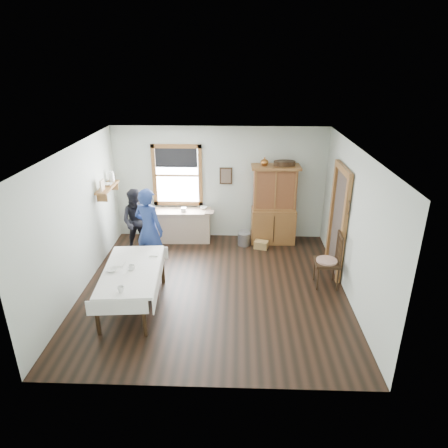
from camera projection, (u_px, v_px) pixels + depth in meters
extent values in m
cube|color=black|center=(214.00, 288.00, 7.70)|extent=(5.00, 5.00, 0.01)
cube|color=silver|center=(212.00, 150.00, 6.67)|extent=(5.00, 5.00, 0.01)
cube|color=silver|center=(220.00, 184.00, 9.49)|extent=(5.00, 0.01, 2.70)
cube|color=silver|center=(201.00, 303.00, 4.88)|extent=(5.00, 0.01, 2.70)
cube|color=silver|center=(77.00, 222.00, 7.27)|extent=(0.01, 5.00, 2.70)
cube|color=silver|center=(353.00, 226.00, 7.10)|extent=(0.01, 5.00, 2.70)
cube|color=white|center=(177.00, 175.00, 9.43)|extent=(1.00, 0.02, 1.30)
cube|color=olive|center=(176.00, 146.00, 9.14)|extent=(1.18, 0.06, 0.09)
cube|color=olive|center=(179.00, 203.00, 9.68)|extent=(1.18, 0.06, 0.09)
cube|color=olive|center=(154.00, 175.00, 9.43)|extent=(0.09, 0.06, 1.48)
cube|color=olive|center=(200.00, 176.00, 9.39)|extent=(0.09, 0.06, 1.48)
cube|color=black|center=(176.00, 158.00, 9.23)|extent=(0.98, 0.03, 0.45)
cube|color=#443830|center=(339.00, 223.00, 8.00)|extent=(0.03, 0.90, 2.10)
cube|color=olive|center=(343.00, 233.00, 7.53)|extent=(0.08, 0.12, 2.10)
cube|color=olive|center=(332.00, 214.00, 8.47)|extent=(0.08, 0.12, 2.10)
cube|color=olive|center=(344.00, 169.00, 7.58)|extent=(0.08, 1.14, 0.12)
cube|color=olive|center=(107.00, 187.00, 8.57)|extent=(0.24, 1.00, 0.04)
cube|color=olive|center=(102.00, 198.00, 8.24)|extent=(0.22, 0.03, 0.18)
cube|color=olive|center=(113.00, 186.00, 8.98)|extent=(0.22, 0.03, 0.18)
cube|color=tan|center=(102.00, 185.00, 8.24)|extent=(0.03, 0.22, 0.24)
cylinder|color=white|center=(112.00, 177.00, 8.84)|extent=(0.12, 0.12, 0.22)
cube|color=black|center=(226.00, 176.00, 9.37)|extent=(0.30, 0.04, 0.40)
torus|color=black|center=(349.00, 201.00, 7.24)|extent=(0.01, 0.27, 0.27)
cube|color=tan|center=(183.00, 225.00, 9.60)|extent=(1.36, 0.56, 0.77)
cube|color=olive|center=(274.00, 205.00, 9.32)|extent=(1.11, 0.55, 1.88)
cube|color=white|center=(133.00, 288.00, 7.02)|extent=(1.14, 1.95, 0.75)
cube|color=black|center=(327.00, 260.00, 7.61)|extent=(0.53, 0.53, 1.11)
cube|color=#9C9FA4|center=(244.00, 239.00, 9.44)|extent=(0.36, 0.36, 0.31)
cube|color=tan|center=(261.00, 245.00, 9.30)|extent=(0.35, 0.29, 0.18)
imported|color=navy|center=(149.00, 233.00, 8.14)|extent=(0.70, 0.60, 1.63)
imported|color=black|center=(138.00, 224.00, 8.91)|extent=(0.67, 0.53, 1.38)
imported|color=white|center=(132.00, 267.00, 6.84)|extent=(0.12, 0.12, 0.09)
imported|color=white|center=(121.00, 289.00, 6.19)|extent=(0.14, 0.14, 0.10)
imported|color=white|center=(112.00, 270.00, 6.81)|extent=(0.23, 0.23, 0.05)
imported|color=brown|center=(205.00, 212.00, 9.33)|extent=(0.18, 0.24, 0.02)
imported|color=white|center=(203.00, 208.00, 9.54)|extent=(0.21, 0.21, 0.06)
imported|color=white|center=(108.00, 184.00, 8.60)|extent=(0.22, 0.22, 0.05)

